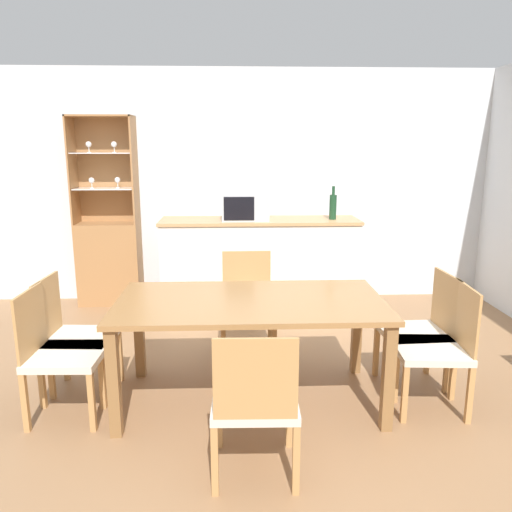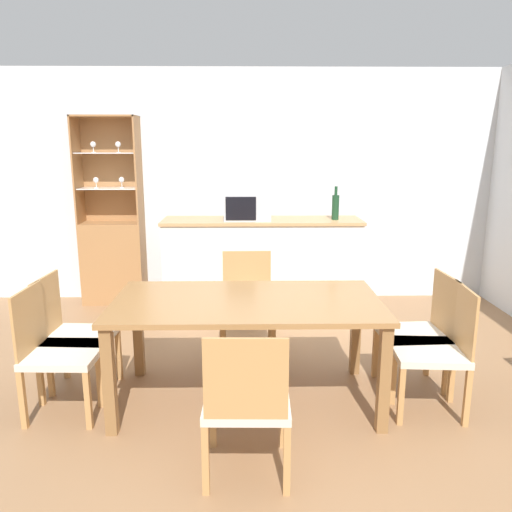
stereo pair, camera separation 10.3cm
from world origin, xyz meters
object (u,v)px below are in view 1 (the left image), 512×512
at_px(display_cabinet, 109,249).
at_px(dining_chair_side_left_far, 74,337).
at_px(dining_chair_side_left_near, 60,353).
at_px(wine_bottle, 333,206).
at_px(microwave, 245,206).
at_px(dining_chair_side_right_far, 421,331).
at_px(dining_chair_side_right_near, 437,347).
at_px(dining_table, 250,312).
at_px(dining_chair_head_far, 247,304).
at_px(dining_chair_head_near, 255,402).

bearing_deg(display_cabinet, dining_chair_side_left_far, -83.07).
xyz_separation_m(dining_chair_side_left_near, wine_bottle, (2.11, 1.87, 0.71)).
bearing_deg(microwave, dining_chair_side_right_far, -52.83).
xyz_separation_m(dining_chair_side_right_near, dining_chair_side_left_far, (-2.47, 0.29, 0.00)).
height_order(dining_chair_side_right_near, dining_chair_side_left_far, same).
height_order(dining_table, dining_chair_side_right_near, dining_chair_side_right_near).
bearing_deg(dining_chair_side_right_near, dining_table, 87.10).
xyz_separation_m(dining_chair_side_left_near, dining_chair_side_left_far, (0.00, 0.28, 0.00)).
bearing_deg(dining_chair_side_right_far, dining_chair_head_far, 58.81).
height_order(dining_chair_head_far, dining_chair_side_right_near, same).
bearing_deg(dining_chair_side_right_near, microwave, 36.53).
bearing_deg(dining_chair_side_left_near, microwave, 148.81).
bearing_deg(dining_chair_head_near, microwave, 91.23).
xyz_separation_m(display_cabinet, dining_chair_head_far, (1.49, -1.45, -0.19)).
relative_size(dining_chair_head_far, dining_chair_side_right_near, 1.00).
bearing_deg(dining_chair_head_far, display_cabinet, -45.32).
bearing_deg(display_cabinet, dining_chair_side_right_far, -37.83).
xyz_separation_m(display_cabinet, dining_chair_side_right_near, (2.73, -2.40, -0.19)).
bearing_deg(display_cabinet, dining_chair_side_left_near, -83.87).
height_order(display_cabinet, wine_bottle, display_cabinet).
relative_size(dining_table, dining_chair_side_left_near, 2.10).
distance_m(dining_chair_side_right_near, dining_chair_head_near, 1.40).
height_order(display_cabinet, dining_chair_side_right_far, display_cabinet).
distance_m(dining_table, dining_chair_side_left_far, 1.26).
distance_m(dining_chair_side_right_far, microwave, 2.16).
distance_m(display_cabinet, dining_chair_head_near, 3.42).
bearing_deg(dining_chair_head_near, dining_chair_side_left_far, 143.63).
bearing_deg(dining_chair_side_right_near, dining_chair_side_left_far, 87.10).
height_order(dining_chair_side_left_near, dining_chair_head_near, same).
relative_size(display_cabinet, dining_table, 1.14).
xyz_separation_m(dining_chair_side_left_near, dining_chair_side_right_far, (2.47, 0.28, 0.00)).
bearing_deg(dining_chair_side_right_far, dining_chair_side_right_near, 177.15).
distance_m(dining_chair_side_right_near, microwave, 2.38).
xyz_separation_m(display_cabinet, dining_chair_head_near, (1.49, -3.07, -0.19)).
distance_m(dining_table, dining_chair_side_left_near, 1.26).
relative_size(dining_chair_head_near, dining_chair_side_left_far, 1.00).
bearing_deg(dining_chair_side_right_far, dining_table, 93.74).
distance_m(dining_table, dining_chair_side_right_near, 1.26).
bearing_deg(display_cabinet, dining_table, -56.56).
xyz_separation_m(dining_chair_side_left_near, dining_chair_head_near, (1.23, -0.67, 0.00)).
xyz_separation_m(display_cabinet, microwave, (1.49, -0.49, 0.53)).
bearing_deg(dining_chair_side_right_near, dining_chair_head_far, 56.09).
xyz_separation_m(dining_table, wine_bottle, (0.88, 1.73, 0.50)).
distance_m(dining_chair_side_left_near, dining_chair_head_far, 1.56).
bearing_deg(microwave, dining_chair_side_right_near, -57.18).
bearing_deg(dining_chair_side_left_far, dining_chair_head_near, 55.79).
height_order(dining_chair_side_left_near, dining_chair_side_right_near, same).
height_order(display_cabinet, dining_table, display_cabinet).
distance_m(display_cabinet, microwave, 1.66).
relative_size(display_cabinet, microwave, 4.45).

